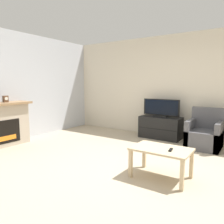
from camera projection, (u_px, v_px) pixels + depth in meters
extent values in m
plane|color=tan|center=(140.00, 168.00, 3.72)|extent=(24.00, 24.00, 0.00)
cube|color=beige|center=(185.00, 87.00, 5.60)|extent=(12.00, 0.06, 2.70)
cube|color=silver|center=(17.00, 87.00, 5.46)|extent=(0.06, 12.00, 2.70)
cube|color=#B7A893|center=(1.00, 126.00, 4.96)|extent=(0.38, 1.20, 0.96)
cube|color=black|center=(6.00, 132.00, 4.87)|extent=(0.01, 0.66, 0.53)
cube|color=orange|center=(7.00, 138.00, 4.88)|extent=(0.01, 0.46, 0.11)
cube|color=#93704C|center=(0.00, 104.00, 4.88)|extent=(0.50, 1.32, 0.05)
cube|color=brown|center=(5.00, 99.00, 4.98)|extent=(0.07, 0.11, 0.15)
cylinder|color=white|center=(6.00, 99.00, 4.95)|extent=(0.00, 0.08, 0.08)
cube|color=black|center=(161.00, 127.00, 5.75)|extent=(1.06, 0.52, 0.57)
cube|color=black|center=(157.00, 129.00, 5.54)|extent=(1.04, 0.01, 0.01)
cube|color=black|center=(161.00, 116.00, 5.71)|extent=(0.34, 0.18, 0.04)
cube|color=black|center=(161.00, 107.00, 5.68)|extent=(0.97, 0.03, 0.42)
cube|color=black|center=(161.00, 107.00, 5.67)|extent=(0.89, 0.01, 0.38)
cube|color=#4C4C51|center=(204.00, 139.00, 4.86)|extent=(0.70, 0.76, 0.40)
cube|color=#4C4C51|center=(208.00, 118.00, 5.06)|extent=(0.70, 0.14, 0.49)
cube|color=#4C4C51|center=(190.00, 133.00, 5.02)|extent=(0.10, 0.76, 0.62)
cube|color=#4C4C51|center=(219.00, 136.00, 4.68)|extent=(0.10, 0.76, 0.62)
cube|color=#CCB289|center=(161.00, 149.00, 3.30)|extent=(0.87, 0.56, 0.03)
cube|color=#CCB289|center=(131.00, 163.00, 3.35)|extent=(0.05, 0.05, 0.43)
cube|color=#CCB289|center=(182.00, 175.00, 2.91)|extent=(0.05, 0.05, 0.43)
cube|color=#CCB289|center=(144.00, 155.00, 3.74)|extent=(0.05, 0.05, 0.43)
cube|color=#CCB289|center=(191.00, 164.00, 3.31)|extent=(0.05, 0.05, 0.43)
cube|color=black|center=(171.00, 150.00, 3.18)|extent=(0.06, 0.15, 0.02)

